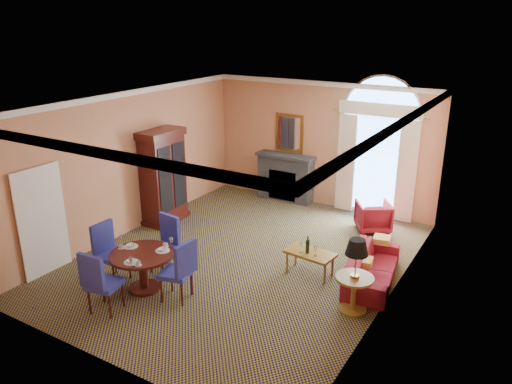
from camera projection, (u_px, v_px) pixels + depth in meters
The scene contains 12 objects.
ground at pixel (244, 259), 10.24m from camera, with size 7.50×7.50×0.00m, color #141137.
room_envelope at pixel (259, 132), 9.95m from camera, with size 6.04×7.52×3.45m.
armoire at pixel (163, 178), 11.80m from camera, with size 0.64×1.14×2.24m.
dining_table at pixel (143, 263), 8.92m from camera, with size 1.16×1.16×0.93m.
dining_chair_north at pixel (167, 240), 9.58m from camera, with size 0.61×0.61×1.12m.
dining_chair_south at pixel (99, 279), 8.15m from camera, with size 0.59×0.59×1.12m.
dining_chair_east at pixel (181, 267), 8.55m from camera, with size 0.60×0.60×1.12m.
dining_chair_west at pixel (108, 248), 9.26m from camera, with size 0.53×0.51×1.12m.
sofa at pixel (372, 267), 9.28m from camera, with size 1.99×0.78×0.58m, color maroon.
armchair at pixel (373, 216), 11.49m from camera, with size 0.73×0.75×0.69m, color maroon.
coffee_table at pixel (310, 254), 9.48m from camera, with size 0.98×0.62×0.82m.
side_table at pixel (356, 267), 8.16m from camera, with size 0.64×0.64×1.29m.
Camera 1 is at (4.93, -7.76, 4.71)m, focal length 35.00 mm.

